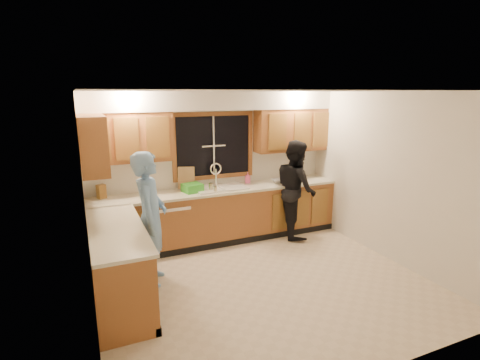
% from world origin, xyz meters
% --- Properties ---
extents(floor, '(4.20, 4.20, 0.00)m').
position_xyz_m(floor, '(0.00, 0.00, 0.00)').
color(floor, beige).
rests_on(floor, ground).
extents(ceiling, '(4.20, 4.20, 0.00)m').
position_xyz_m(ceiling, '(0.00, 0.00, 2.50)').
color(ceiling, white).
extents(wall_back, '(4.20, 0.00, 4.20)m').
position_xyz_m(wall_back, '(0.00, 1.90, 1.25)').
color(wall_back, white).
rests_on(wall_back, ground).
extents(wall_left, '(0.00, 3.80, 3.80)m').
position_xyz_m(wall_left, '(-2.10, 0.00, 1.25)').
color(wall_left, white).
rests_on(wall_left, ground).
extents(wall_right, '(0.00, 3.80, 3.80)m').
position_xyz_m(wall_right, '(2.10, 0.00, 1.25)').
color(wall_right, white).
rests_on(wall_right, ground).
extents(base_cabinets_back, '(4.20, 0.60, 0.88)m').
position_xyz_m(base_cabinets_back, '(0.00, 1.60, 0.44)').
color(base_cabinets_back, '#9C5C2D').
rests_on(base_cabinets_back, ground).
extents(base_cabinets_left, '(0.60, 1.90, 0.88)m').
position_xyz_m(base_cabinets_left, '(-1.80, 0.35, 0.44)').
color(base_cabinets_left, '#9C5C2D').
rests_on(base_cabinets_left, ground).
extents(countertop_back, '(4.20, 0.63, 0.04)m').
position_xyz_m(countertop_back, '(0.00, 1.58, 0.90)').
color(countertop_back, beige).
rests_on(countertop_back, base_cabinets_back).
extents(countertop_left, '(0.63, 1.90, 0.04)m').
position_xyz_m(countertop_left, '(-1.79, 0.35, 0.90)').
color(countertop_left, beige).
rests_on(countertop_left, base_cabinets_left).
extents(upper_cabinets_left, '(1.35, 0.33, 0.75)m').
position_xyz_m(upper_cabinets_left, '(-1.43, 1.73, 1.83)').
color(upper_cabinets_left, '#9C5C2D').
rests_on(upper_cabinets_left, wall_back).
extents(upper_cabinets_right, '(1.35, 0.33, 0.75)m').
position_xyz_m(upper_cabinets_right, '(1.43, 1.73, 1.83)').
color(upper_cabinets_right, '#9C5C2D').
rests_on(upper_cabinets_right, wall_back).
extents(upper_cabinets_return, '(0.33, 0.90, 0.75)m').
position_xyz_m(upper_cabinets_return, '(-1.94, 1.12, 1.83)').
color(upper_cabinets_return, '#9C5C2D').
rests_on(upper_cabinets_return, wall_left).
extents(soffit, '(4.20, 0.35, 0.30)m').
position_xyz_m(soffit, '(0.00, 1.72, 2.35)').
color(soffit, silver).
rests_on(soffit, wall_back).
extents(window_frame, '(1.44, 0.03, 1.14)m').
position_xyz_m(window_frame, '(0.00, 1.89, 1.60)').
color(window_frame, black).
rests_on(window_frame, wall_back).
extents(sink, '(0.86, 0.52, 0.57)m').
position_xyz_m(sink, '(0.00, 1.60, 0.86)').
color(sink, white).
rests_on(sink, countertop_back).
extents(dishwasher, '(0.60, 0.56, 0.82)m').
position_xyz_m(dishwasher, '(-0.85, 1.59, 0.41)').
color(dishwasher, white).
rests_on(dishwasher, floor).
extents(stove, '(0.58, 0.75, 0.90)m').
position_xyz_m(stove, '(-1.80, -0.22, 0.45)').
color(stove, white).
rests_on(stove, floor).
extents(man, '(0.60, 0.74, 1.77)m').
position_xyz_m(man, '(-1.34, 0.63, 0.89)').
color(man, '#6C99CC').
rests_on(man, floor).
extents(woman, '(0.81, 0.95, 1.70)m').
position_xyz_m(woman, '(1.30, 1.31, 0.85)').
color(woman, black).
rests_on(woman, floor).
extents(knife_block, '(0.15, 0.14, 0.21)m').
position_xyz_m(knife_block, '(-1.85, 1.76, 1.03)').
color(knife_block, olive).
rests_on(knife_block, countertop_back).
extents(cutting_board, '(0.29, 0.18, 0.36)m').
position_xyz_m(cutting_board, '(-0.51, 1.82, 1.10)').
color(cutting_board, tan).
rests_on(cutting_board, countertop_back).
extents(dish_crate, '(0.33, 0.32, 0.13)m').
position_xyz_m(dish_crate, '(-0.48, 1.58, 0.99)').
color(dish_crate, green).
rests_on(dish_crate, countertop_back).
extents(soap_bottle, '(0.12, 0.12, 0.20)m').
position_xyz_m(soap_bottle, '(0.59, 1.77, 1.02)').
color(soap_bottle, '#F35C95').
rests_on(soap_bottle, countertop_back).
extents(bowl, '(0.24, 0.24, 0.06)m').
position_xyz_m(bowl, '(1.11, 1.60, 0.95)').
color(bowl, silver).
rests_on(bowl, countertop_back).
extents(can_left, '(0.08, 0.08, 0.13)m').
position_xyz_m(can_left, '(-0.19, 1.52, 0.99)').
color(can_left, '#BDB391').
rests_on(can_left, countertop_back).
extents(can_right, '(0.07, 0.07, 0.11)m').
position_xyz_m(can_right, '(-0.16, 1.39, 0.97)').
color(can_right, '#BDB391').
rests_on(can_right, countertop_back).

